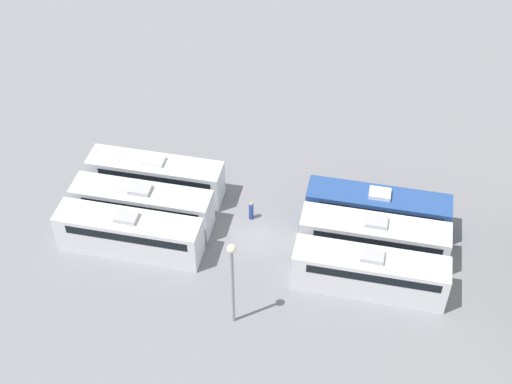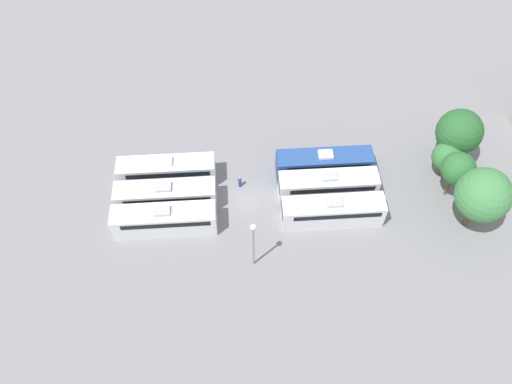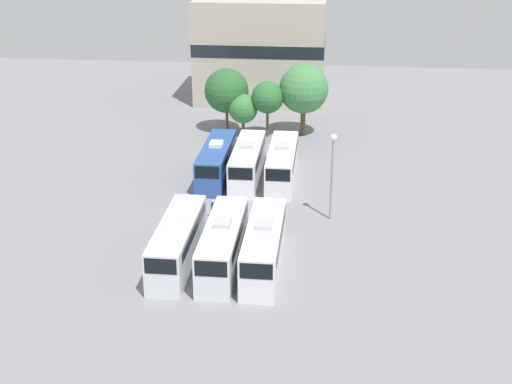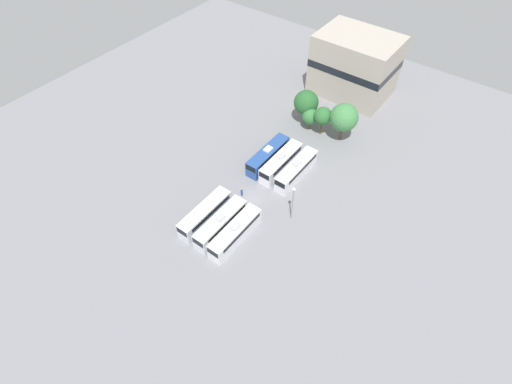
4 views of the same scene
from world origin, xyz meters
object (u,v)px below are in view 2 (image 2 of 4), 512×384
worker_person (240,182)px  tree_2 (458,169)px  light_pole (253,239)px  tree_1 (447,156)px  bus_0 (167,171)px  bus_1 (166,196)px  bus_3 (324,164)px  tree_0 (459,132)px  tree_3 (483,195)px  bus_4 (328,185)px  bus_2 (165,219)px  bus_5 (333,211)px

worker_person → tree_2: bearing=83.7°
worker_person → light_pole: (9.81, 0.92, 4.34)m
tree_1 → tree_2: bearing=-1.2°
bus_0 → bus_1: size_ratio=1.00×
bus_3 → tree_0: 15.06m
light_pole → bus_0: bearing=-141.3°
worker_person → tree_1: (-0.25, 22.84, 2.38)m
bus_3 → tree_2: 14.02m
tree_2 → light_pole: bearing=-71.6°
tree_3 → worker_person: bearing=-105.2°
tree_0 → tree_3: (8.78, -0.44, 0.55)m
bus_3 → bus_4: same height
tree_1 → tree_3: (6.72, 0.99, 2.19)m
tree_2 → tree_3: tree_3 is taller
bus_2 → tree_3: bearing=87.4°
tree_1 → tree_3: size_ratio=0.59×
bus_3 → worker_person: bearing=-82.9°
tree_1 → bus_1: bearing=-85.7°
bus_2 → bus_4: size_ratio=1.00×
bus_2 → tree_2: 31.01m
bus_1 → light_pole: light_pole is taller
bus_4 → tree_3: 15.45m
worker_person → bus_1: bearing=-75.6°
bus_3 → bus_5: bearing=0.0°
bus_0 → bus_2: bearing=-0.0°
light_pole → tree_1: light_pole is taller
tree_0 → bus_1: bearing=-82.3°
bus_1 → tree_1: 30.95m
bus_2 → bus_3: (-6.24, 17.55, 0.00)m
bus_4 → light_pole: bearing=-47.1°
worker_person → tree_3: bearing=74.8°
bus_2 → light_pole: size_ratio=1.43×
bus_5 → worker_person: size_ratio=6.42×
bus_0 → tree_3: tree_3 is taller
bus_5 → tree_2: 13.77m
tree_1 → bus_5: bearing=-68.0°
light_pole → tree_1: size_ratio=1.55×
bus_5 → tree_2: bearing=101.1°
bus_2 → worker_person: bus_2 is taller
bus_4 → tree_0: 15.58m
bus_2 → tree_1: size_ratio=2.22×
worker_person → tree_3: size_ratio=0.21×
bus_0 → bus_1: same height
bus_3 → bus_4: (2.99, -0.01, 0.00)m
tree_3 → tree_2: bearing=-165.2°
bus_5 → light_pole: (4.68, -8.63, 3.35)m
bus_5 → tree_0: (-7.43, 14.71, 3.03)m
bus_0 → bus_5: 18.69m
light_pole → tree_2: 23.05m
bus_1 → tree_3: 32.32m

